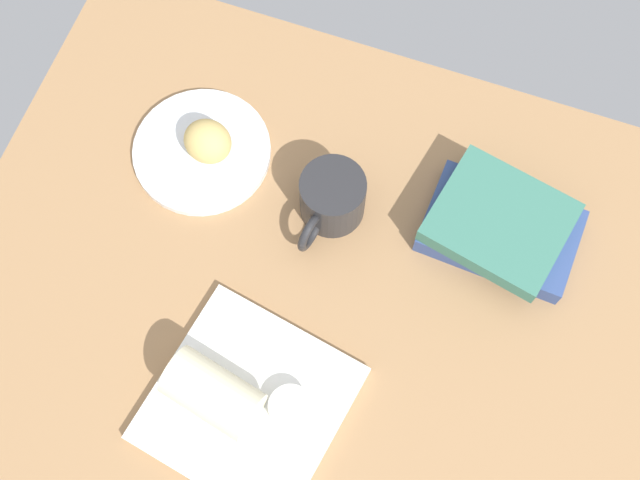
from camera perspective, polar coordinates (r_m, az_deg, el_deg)
name	(u,v)px	position (r cm, az deg, el deg)	size (l,w,h in cm)	color
dining_table	(325,322)	(120.01, 0.34, -5.62)	(110.00, 90.00, 4.00)	#9E754C
round_plate	(202,151)	(128.06, -8.10, 6.05)	(20.94, 20.94, 1.40)	white
scone_pastry	(208,141)	(124.33, -7.72, 6.73)	(7.30, 6.56, 6.32)	tan
square_plate	(248,403)	(115.07, -4.93, -11.12)	(24.53, 24.53, 1.60)	white
sauce_cup	(288,407)	(112.50, -2.21, -11.36)	(5.90, 5.90, 2.51)	silver
breakfast_wrap	(213,393)	(111.36, -7.39, -10.39)	(7.14, 7.14, 12.56)	beige
book_stack	(500,227)	(121.72, 12.26, 0.88)	(22.54, 19.29, 6.64)	#33477F
coffee_mug	(331,199)	(119.46, 0.79, 2.87)	(9.56, 14.09, 8.56)	#262628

